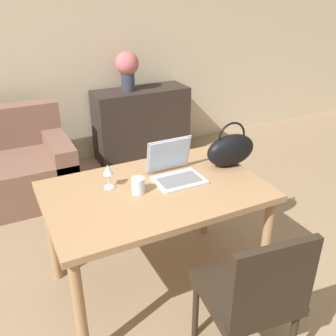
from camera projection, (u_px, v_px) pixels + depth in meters
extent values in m
cube|color=beige|center=(51.00, 39.00, 3.77)|extent=(10.00, 0.06, 2.70)
cube|color=#A87F56|center=(155.00, 191.00, 2.27)|extent=(1.32, 0.85, 0.04)
cylinder|color=#A87F56|center=(80.00, 313.00, 1.90)|extent=(0.06, 0.06, 0.70)
cylinder|color=#A87F56|center=(265.00, 247.00, 2.38)|extent=(0.06, 0.06, 0.70)
cylinder|color=#A87F56|center=(52.00, 236.00, 2.48)|extent=(0.06, 0.06, 0.70)
cylinder|color=#A87F56|center=(205.00, 195.00, 2.96)|extent=(0.06, 0.06, 0.70)
cube|color=#2D2319|center=(245.00, 292.00, 1.90)|extent=(0.49, 0.49, 0.05)
cube|color=#2D2319|center=(273.00, 284.00, 1.63)|extent=(0.42, 0.09, 0.42)
cylinder|color=#2D2319|center=(196.00, 309.00, 2.11)|extent=(0.04, 0.04, 0.43)
cylinder|color=#2D2319|center=(253.00, 292.00, 2.22)|extent=(0.04, 0.04, 0.43)
cube|color=#7F5B4C|center=(60.00, 163.00, 3.65)|extent=(0.20, 0.85, 0.56)
cube|color=#332823|center=(142.00, 123.00, 4.32)|extent=(1.07, 0.40, 0.80)
cube|color=silver|center=(179.00, 180.00, 2.34)|extent=(0.30, 0.23, 0.02)
cube|color=gray|center=(180.00, 180.00, 2.33)|extent=(0.26, 0.15, 0.00)
cube|color=silver|center=(169.00, 154.00, 2.40)|extent=(0.30, 0.05, 0.23)
cube|color=silver|center=(169.00, 155.00, 2.39)|extent=(0.28, 0.05, 0.20)
cylinder|color=silver|center=(138.00, 185.00, 2.20)|extent=(0.08, 0.08, 0.10)
cylinder|color=silver|center=(109.00, 187.00, 2.27)|extent=(0.07, 0.07, 0.01)
cylinder|color=silver|center=(109.00, 180.00, 2.25)|extent=(0.01, 0.01, 0.08)
cone|color=silver|center=(108.00, 170.00, 2.22)|extent=(0.06, 0.06, 0.06)
ellipsoid|color=black|center=(231.00, 150.00, 2.51)|extent=(0.36, 0.15, 0.22)
torus|color=black|center=(232.00, 137.00, 2.46)|extent=(0.21, 0.01, 0.21)
cylinder|color=#333847|center=(128.00, 82.00, 4.04)|extent=(0.15, 0.15, 0.20)
sphere|color=#3D6B38|center=(127.00, 68.00, 3.98)|extent=(0.19, 0.19, 0.19)
sphere|color=#C6666B|center=(127.00, 63.00, 3.96)|extent=(0.25, 0.25, 0.25)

